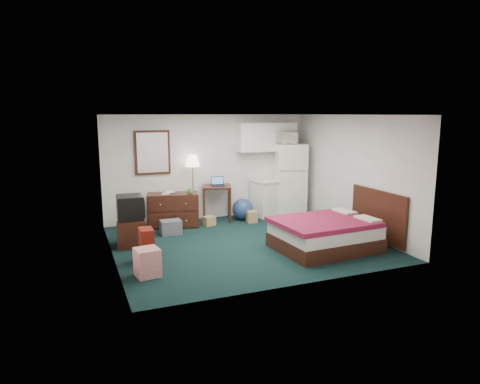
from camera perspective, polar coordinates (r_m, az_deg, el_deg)
name	(u,v)px	position (r m, az deg, el deg)	size (l,w,h in m)	color
floor	(244,243)	(8.53, 0.60, -6.78)	(5.00, 4.50, 0.01)	black
ceiling	(245,115)	(8.15, 0.63, 10.26)	(5.00, 4.50, 0.01)	silver
walls	(245,181)	(8.25, 0.62, 1.54)	(5.01, 4.51, 2.50)	silver
mirror	(152,153)	(9.95, -11.59, 5.18)	(0.80, 0.06, 1.00)	white
upper_cabinets	(267,137)	(10.65, 3.59, 7.33)	(1.50, 0.35, 0.70)	white
headboard	(378,215)	(8.86, 17.90, -2.96)	(0.06, 1.56, 1.00)	black
dresser	(173,210)	(9.73, -8.93, -2.40)	(1.12, 0.51, 0.77)	black
floor_lamp	(193,188)	(10.09, -6.28, 0.48)	(0.34, 0.34, 1.58)	gold
desk	(217,203)	(10.20, -3.11, -1.47)	(0.66, 0.66, 0.84)	black
exercise_ball	(243,209)	(10.28, 0.38, -2.30)	(0.51, 0.51, 0.51)	navy
kitchen_counter	(270,198)	(10.70, 4.00, -0.86)	(0.79, 0.60, 0.86)	white
fridge	(290,179)	(10.84, 6.63, 1.71)	(0.74, 0.74, 1.79)	white
bed	(325,235)	(8.22, 11.24, -5.59)	(1.78, 1.39, 0.57)	maroon
tv_stand	(132,233)	(8.53, -14.21, -5.27)	(0.52, 0.57, 0.52)	black
suitcase	(147,245)	(7.59, -12.36, -6.93)	(0.23, 0.36, 0.59)	#5C100D
retail_box	(147,262)	(6.95, -12.26, -9.15)	(0.36, 0.36, 0.45)	beige
file_bin	(171,227)	(9.21, -9.21, -4.65)	(0.43, 0.32, 0.30)	slate
cardboard_box_a	(209,221)	(9.82, -4.15, -3.86)	(0.25, 0.21, 0.21)	olive
cardboard_box_b	(252,216)	(10.08, 1.56, -3.28)	(0.23, 0.27, 0.27)	olive
laptop	(218,182)	(10.06, -2.92, 1.40)	(0.30, 0.25, 0.21)	black
crt_tv	(130,207)	(8.45, -14.48, -2.00)	(0.50, 0.54, 0.46)	black
microwave	(287,136)	(10.68, 6.33, 7.42)	(0.55, 0.31, 0.38)	white
book_a	(162,189)	(9.59, -10.33, 0.37)	(0.16, 0.02, 0.22)	olive
book_b	(166,187)	(9.74, -9.90, 0.62)	(0.18, 0.02, 0.25)	olive
mug	(190,191)	(9.55, -6.63, 0.17)	(0.14, 0.11, 0.14)	#489342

